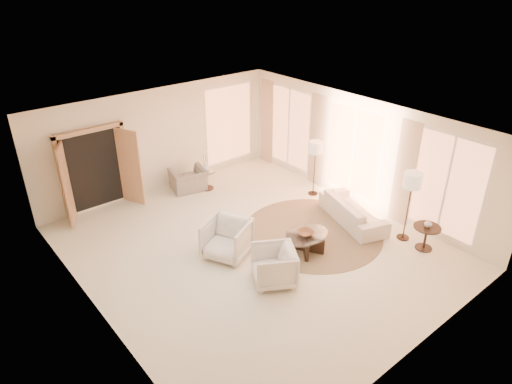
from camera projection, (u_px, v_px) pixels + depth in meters
room at (253, 192)px, 9.57m from camera, size 7.04×8.04×2.83m
windows_right at (356, 153)px, 11.62m from camera, size 0.10×6.40×2.40m
window_back_corner at (229, 124)px, 13.61m from camera, size 1.70×0.10×2.40m
curtains_right at (328, 145)px, 12.23m from camera, size 0.06×5.20×2.60m
french_doors at (96, 172)px, 11.26m from camera, size 1.95×0.66×2.16m
area_rug at (312, 232)px, 10.77m from camera, size 3.28×3.28×0.01m
sofa at (353, 211)px, 11.09m from camera, size 1.38×2.17×0.59m
armchair_left at (227, 237)px, 9.73m from camera, size 1.15×1.17×0.92m
armchair_right at (274, 264)px, 8.95m from camera, size 1.07×1.08×0.83m
accent_chair at (188, 176)px, 12.56m from camera, size 1.04×0.80×0.82m
coffee_table at (305, 241)px, 9.96m from camera, size 1.23×1.23×0.42m
end_table at (426, 234)px, 10.00m from camera, size 0.59×0.59×0.56m
side_table at (207, 178)px, 12.65m from camera, size 0.48×0.48×0.56m
floor_lamp_near at (316, 150)px, 11.93m from camera, size 0.37×0.37×1.53m
floor_lamp_far at (412, 183)px, 9.90m from camera, size 0.40×0.40×1.65m
bowl at (306, 233)px, 9.87m from camera, size 0.41×0.41×0.09m
end_vase at (428, 223)px, 9.88m from camera, size 0.21×0.21×0.18m
side_vase at (206, 167)px, 12.50m from camera, size 0.27×0.27×0.23m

